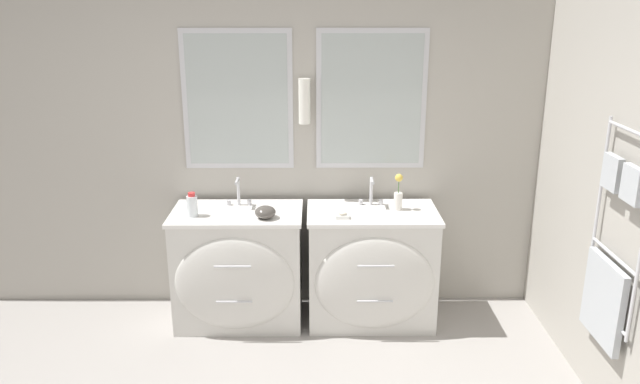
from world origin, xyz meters
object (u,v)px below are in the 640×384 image
at_px(vanity_left, 238,268).
at_px(amenity_bowl, 265,212).
at_px(vanity_right, 372,267).
at_px(toiletry_bottle, 192,205).
at_px(flower_vase, 398,195).

bearing_deg(vanity_left, amenity_bowl, -25.26).
bearing_deg(vanity_right, amenity_bowl, -172.31).
height_order(toiletry_bottle, flower_vase, flower_vase).
bearing_deg(amenity_bowl, vanity_right, 7.69).
bearing_deg(toiletry_bottle, amenity_bowl, -5.18).
relative_size(vanity_left, toiletry_bottle, 5.44).
height_order(vanity_left, amenity_bowl, amenity_bowl).
bearing_deg(vanity_right, vanity_left, 180.00).
bearing_deg(amenity_bowl, vanity_left, 154.74).
xyz_separation_m(vanity_left, amenity_bowl, (0.20, -0.10, 0.44)).
xyz_separation_m(toiletry_bottle, flower_vase, (1.36, 0.12, 0.03)).
distance_m(toiletry_bottle, amenity_bowl, 0.48).
bearing_deg(toiletry_bottle, vanity_left, 10.69).
bearing_deg(toiletry_bottle, flower_vase, 5.01).
relative_size(toiletry_bottle, flower_vase, 0.65).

